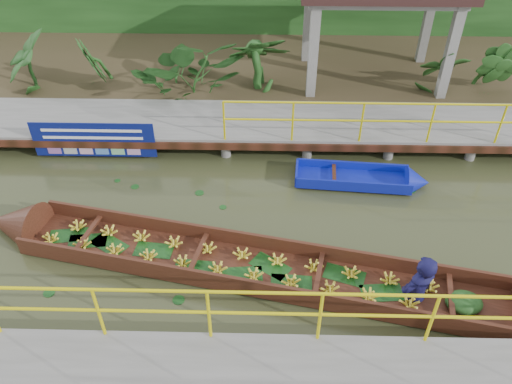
{
  "coord_description": "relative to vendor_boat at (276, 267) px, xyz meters",
  "views": [
    {
      "loc": [
        -0.01,
        -7.56,
        7.0
      ],
      "look_at": [
        -0.2,
        0.5,
        0.6
      ],
      "focal_mm": 35.0,
      "sensor_mm": 36.0,
      "label": 1
    }
  ],
  "objects": [
    {
      "name": "far_dock",
      "position": [
        -0.18,
        4.68,
        0.22
      ],
      "size": [
        16.0,
        2.06,
        1.66
      ],
      "color": "slate",
      "rests_on": "ground"
    },
    {
      "name": "tropical_plants",
      "position": [
        -0.65,
        6.56,
        0.9
      ],
      "size": [
        14.13,
        1.13,
        1.41
      ],
      "color": "#173A12",
      "rests_on": "ground"
    },
    {
      "name": "blue_banner",
      "position": [
        -4.34,
        3.74,
        0.3
      ],
      "size": [
        2.96,
        0.04,
        0.92
      ],
      "color": "navy",
      "rests_on": "ground"
    },
    {
      "name": "ground",
      "position": [
        -0.19,
        1.26,
        -0.26
      ],
      "size": [
        80.0,
        80.0,
        0.0
      ],
      "primitive_type": "plane",
      "color": "#2C3219",
      "rests_on": "ground"
    },
    {
      "name": "vendor_boat",
      "position": [
        0.0,
        0.0,
        0.0
      ],
      "size": [
        11.31,
        3.43,
        2.41
      ],
      "rotation": [
        0.0,
        0.0,
        -0.21
      ],
      "color": "#34190E",
      "rests_on": "ground"
    },
    {
      "name": "moored_blue_boat",
      "position": [
        2.51,
        2.85,
        -0.13
      ],
      "size": [
        3.08,
        1.03,
        0.72
      ],
      "rotation": [
        0.0,
        0.0,
        -0.08
      ],
      "color": "#0E199B",
      "rests_on": "ground"
    },
    {
      "name": "land_strip",
      "position": [
        -0.19,
        8.76,
        -0.03
      ],
      "size": [
        30.0,
        8.0,
        0.45
      ],
      "primitive_type": "cube",
      "color": "#372F1B",
      "rests_on": "ground"
    }
  ]
}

